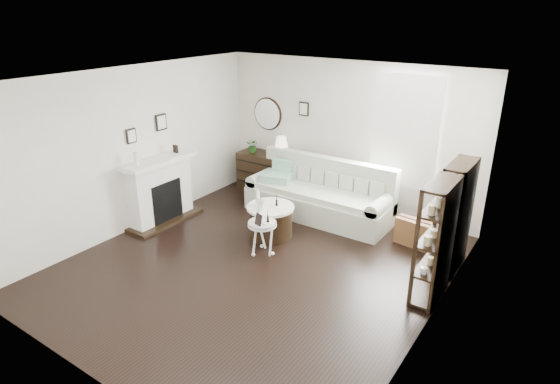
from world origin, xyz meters
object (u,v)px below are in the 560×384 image
Objects in this scene: sofa at (320,197)px; pedestal_table at (262,225)px; dresser at (267,173)px; drum_table at (271,221)px.

sofa reaches higher than pedestal_table.
dresser reaches higher than pedestal_table.
sofa is 4.98× the size of pedestal_table.
drum_table is at bearing -101.70° from sofa.
drum_table is at bearing -52.62° from dresser.
sofa is at bearing -14.90° from dresser.
pedestal_table is (1.45, -2.13, 0.08)m from dresser.
sofa is 1.51m from dresser.
sofa is 1.22m from drum_table.
dresser is 1.55× the size of drum_table.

